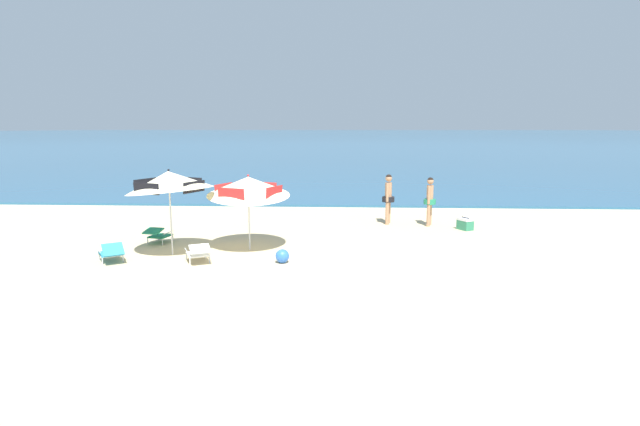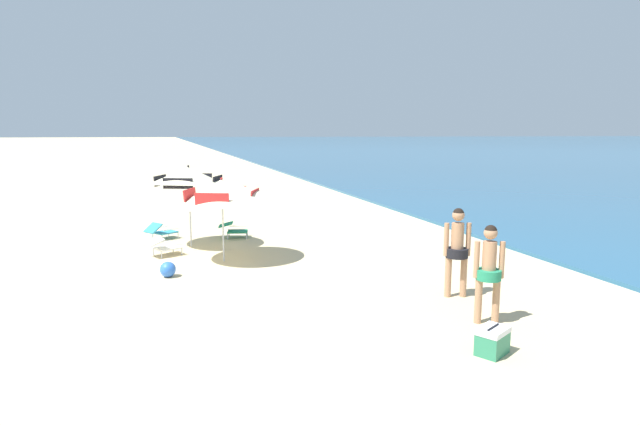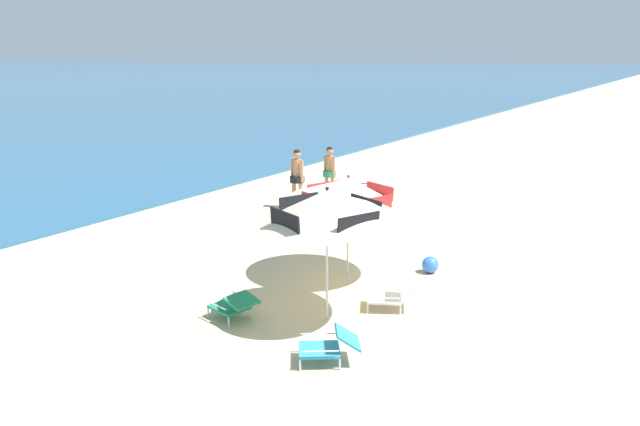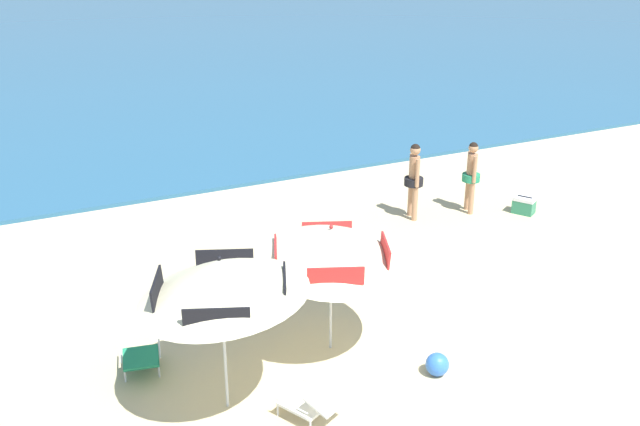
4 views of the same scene
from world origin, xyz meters
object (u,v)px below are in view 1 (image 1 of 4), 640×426
(beach_umbrella_striped_second, at_px, (248,186))
(lounge_chair_facing_sea, at_px, (199,252))
(lounge_chair_beside_umbrella, at_px, (111,252))
(beach_ball, at_px, (282,256))
(person_standing_near_shore, at_px, (430,198))
(person_standing_beside, at_px, (388,195))
(cooler_box, at_px, (465,224))
(beach_umbrella_striped_main, at_px, (169,181))
(lounge_chair_under_umbrella, at_px, (158,234))

(beach_umbrella_striped_second, relative_size, lounge_chair_facing_sea, 2.72)
(lounge_chair_beside_umbrella, bearing_deg, beach_ball, 2.02)
(beach_umbrella_striped_second, bearing_deg, beach_ball, -51.33)
(person_standing_near_shore, xyz_separation_m, beach_ball, (-4.52, -5.16, -0.81))
(lounge_chair_beside_umbrella, xyz_separation_m, lounge_chair_facing_sea, (2.23, 0.05, 0.01))
(beach_ball, bearing_deg, person_standing_near_shore, 48.80)
(person_standing_near_shore, bearing_deg, lounge_chair_facing_sea, -141.56)
(person_standing_beside, xyz_separation_m, cooler_box, (2.51, -0.93, -0.82))
(person_standing_beside, bearing_deg, beach_umbrella_striped_main, -142.35)
(lounge_chair_under_umbrella, bearing_deg, lounge_chair_beside_umbrella, -100.58)
(beach_umbrella_striped_second, bearing_deg, lounge_chair_facing_sea, -124.86)
(lounge_chair_under_umbrella, xyz_separation_m, cooler_box, (9.57, 2.52, -0.08))
(lounge_chair_under_umbrella, xyz_separation_m, beach_ball, (3.95, -1.98, -0.10))
(person_standing_beside, bearing_deg, cooler_box, -20.26)
(person_standing_beside, relative_size, beach_ball, 5.00)
(lounge_chair_facing_sea, xyz_separation_m, person_standing_near_shore, (6.64, 5.27, 0.71))
(beach_umbrella_striped_main, height_order, lounge_chair_facing_sea, beach_umbrella_striped_main)
(beach_umbrella_striped_main, distance_m, beach_ball, 3.63)
(beach_umbrella_striped_second, height_order, lounge_chair_facing_sea, beach_umbrella_striped_second)
(lounge_chair_beside_umbrella, distance_m, cooler_box, 11.00)
(beach_umbrella_striped_second, xyz_separation_m, lounge_chair_beside_umbrella, (-3.26, -1.52, -1.53))
(lounge_chair_facing_sea, bearing_deg, cooler_box, 30.79)
(cooler_box, bearing_deg, lounge_chair_beside_umbrella, -154.97)
(beach_umbrella_striped_second, height_order, person_standing_near_shore, beach_umbrella_striped_second)
(person_standing_beside, bearing_deg, lounge_chair_under_umbrella, -153.99)
(lounge_chair_under_umbrella, relative_size, lounge_chair_facing_sea, 0.94)
(lounge_chair_beside_umbrella, relative_size, lounge_chair_facing_sea, 1.03)
(lounge_chair_beside_umbrella, relative_size, beach_ball, 2.91)
(lounge_chair_beside_umbrella, relative_size, cooler_box, 1.71)
(lounge_chair_under_umbrella, xyz_separation_m, lounge_chair_facing_sea, (1.84, -2.09, -0.00))
(beach_umbrella_striped_second, distance_m, lounge_chair_under_umbrella, 3.30)
(beach_umbrella_striped_main, xyz_separation_m, person_standing_near_shore, (7.58, 4.50, -1.02))
(beach_umbrella_striped_second, xyz_separation_m, beach_ball, (1.09, -1.37, -1.63))
(lounge_chair_under_umbrella, distance_m, beach_ball, 4.43)
(beach_umbrella_striped_second, distance_m, person_standing_near_shore, 6.83)
(beach_umbrella_striped_main, bearing_deg, lounge_chair_beside_umbrella, -147.52)
(lounge_chair_under_umbrella, height_order, lounge_chair_facing_sea, lounge_chair_facing_sea)
(beach_ball, bearing_deg, lounge_chair_facing_sea, -177.12)
(lounge_chair_beside_umbrella, bearing_deg, person_standing_near_shore, 30.92)
(beach_umbrella_striped_main, bearing_deg, beach_ball, -12.27)
(beach_umbrella_striped_main, height_order, person_standing_beside, beach_umbrella_striped_main)
(lounge_chair_facing_sea, height_order, person_standing_near_shore, person_standing_near_shore)
(lounge_chair_under_umbrella, relative_size, person_standing_near_shore, 0.56)
(lounge_chair_beside_umbrella, height_order, person_standing_beside, person_standing_beside)
(beach_umbrella_striped_second, xyz_separation_m, person_standing_beside, (4.20, 4.06, -0.78))
(lounge_chair_beside_umbrella, distance_m, person_standing_near_shore, 10.37)
(lounge_chair_facing_sea, bearing_deg, beach_umbrella_striped_main, 140.73)
(beach_umbrella_striped_main, xyz_separation_m, lounge_chair_facing_sea, (0.95, -0.77, -1.72))
(lounge_chair_beside_umbrella, bearing_deg, lounge_chair_facing_sea, 1.21)
(beach_ball, bearing_deg, person_standing_beside, 60.22)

